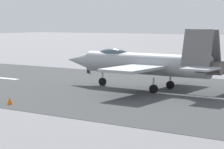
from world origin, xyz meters
name	(u,v)px	position (x,y,z in m)	size (l,w,h in m)	color
ground_plane	(197,97)	(0.00, 0.00, 0.00)	(400.00, 400.00, 0.00)	gray
runway_strip	(198,97)	(-0.02, 0.00, 0.01)	(240.00, 26.00, 0.02)	#3F4141
fighter_jet	(144,63)	(5.92, -1.29, 2.47)	(17.13, 13.39, 5.67)	#9DA2A9
crew_person	(88,66)	(19.01, -10.06, 0.80)	(0.61, 0.47, 1.61)	#1E2338
marker_cone_mid	(10,101)	(10.31, 11.54, 0.28)	(0.44, 0.44, 0.55)	orange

